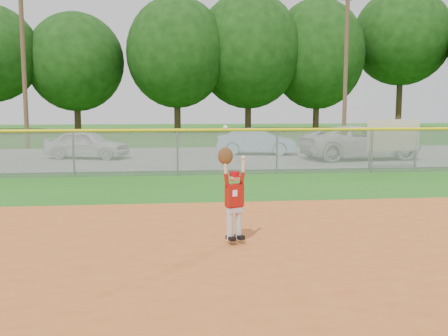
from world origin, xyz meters
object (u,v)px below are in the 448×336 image
at_px(car_white_b, 361,142).
at_px(ballplayer, 233,194).
at_px(sponsor_sign, 393,136).
at_px(car_white_a, 87,144).
at_px(car_blue, 257,141).

height_order(car_white_b, ballplayer, ballplayer).
bearing_deg(sponsor_sign, car_white_a, 156.89).
height_order(car_white_a, sponsor_sign, sponsor_sign).
bearing_deg(car_blue, sponsor_sign, -134.58).
xyz_separation_m(sponsor_sign, ballplayer, (-7.05, -9.32, -0.33)).
xyz_separation_m(car_white_a, car_white_b, (11.71, -1.55, 0.10)).
distance_m(car_blue, ballplayer, 15.58).
bearing_deg(sponsor_sign, car_white_b, 87.53).
bearing_deg(car_white_a, ballplayer, -145.40).
xyz_separation_m(car_white_a, sponsor_sign, (11.57, -4.94, 0.55)).
relative_size(car_blue, sponsor_sign, 1.82).
height_order(car_white_a, car_white_b, car_white_b).
relative_size(car_white_b, ballplayer, 2.78).
distance_m(car_white_a, car_blue, 7.73).
bearing_deg(car_white_b, ballplayer, 144.14).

